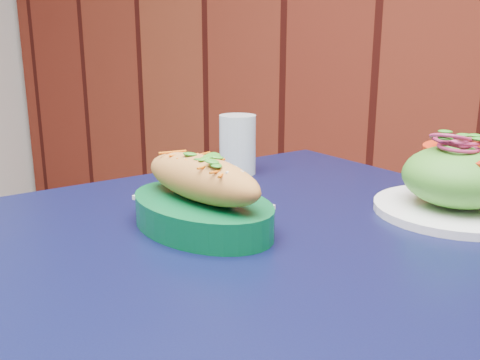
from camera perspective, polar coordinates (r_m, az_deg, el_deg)
The scene contains 4 objects.
cafe_table at distance 0.74m, azimuth 4.23°, elevation -12.41°, with size 1.06×1.06×0.75m.
banh_mi_basket at distance 0.72m, azimuth -4.12°, elevation -1.86°, with size 0.27×0.21×0.11m.
salad_plate at distance 0.84m, azimuth 22.25°, elevation -0.21°, with size 0.23×0.23×0.12m.
water_glass at distance 1.01m, azimuth -0.26°, elevation 3.80°, with size 0.07×0.07×0.11m, color silver.
Camera 1 is at (0.24, 0.92, 1.00)m, focal length 40.00 mm.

